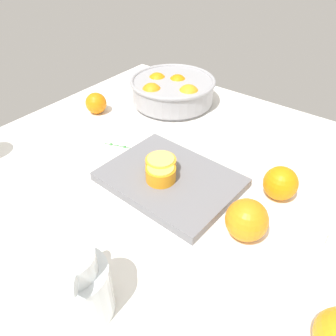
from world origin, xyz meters
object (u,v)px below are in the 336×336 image
at_px(cutting_board, 170,180).
at_px(orange_half_0, 159,173).
at_px(loose_orange_0, 96,103).
at_px(orange_half_1, 161,165).
at_px(fruit_bowl, 172,90).
at_px(juice_pitcher, 80,290).
at_px(loose_orange_2, 281,183).
at_px(loose_orange_4, 247,220).

bearing_deg(cutting_board, orange_half_0, -119.66).
height_order(orange_half_0, loose_orange_0, loose_orange_0).
height_order(cutting_board, orange_half_1, orange_half_1).
bearing_deg(fruit_bowl, juice_pitcher, -64.17).
bearing_deg(juice_pitcher, loose_orange_2, 72.43).
bearing_deg(orange_half_1, orange_half_0, -58.77).
height_order(fruit_bowl, juice_pitcher, juice_pitcher).
xyz_separation_m(juice_pitcher, loose_orange_2, (0.15, 0.46, -0.02)).
distance_m(cutting_board, loose_orange_2, 0.26).
relative_size(juice_pitcher, loose_orange_0, 2.23).
xyz_separation_m(fruit_bowl, loose_orange_4, (0.47, -0.37, -0.01)).
distance_m(fruit_bowl, orange_half_1, 0.41).
bearing_deg(loose_orange_0, fruit_bowl, 51.68).
relative_size(orange_half_1, loose_orange_0, 1.09).
relative_size(fruit_bowl, loose_orange_0, 4.18).
height_order(orange_half_1, loose_orange_0, loose_orange_0).
xyz_separation_m(orange_half_0, orange_half_1, (-0.01, 0.02, 0.00)).
relative_size(orange_half_0, loose_orange_0, 1.05).
distance_m(orange_half_0, orange_half_1, 0.03).
relative_size(juice_pitcher, loose_orange_4, 1.76).
bearing_deg(loose_orange_0, loose_orange_2, -1.88).
xyz_separation_m(juice_pitcher, cutting_board, (-0.08, 0.34, -0.04)).
xyz_separation_m(fruit_bowl, orange_half_0, (0.23, -0.36, -0.01)).
height_order(fruit_bowl, loose_orange_0, fruit_bowl).
height_order(fruit_bowl, cutting_board, fruit_bowl).
bearing_deg(loose_orange_2, loose_orange_0, 178.12).
relative_size(cutting_board, loose_orange_2, 3.99).
bearing_deg(orange_half_0, loose_orange_2, 30.42).
bearing_deg(loose_orange_2, orange_half_1, -155.00).
xyz_separation_m(orange_half_0, loose_orange_2, (0.24, 0.14, -0.00)).
bearing_deg(fruit_bowl, orange_half_0, -57.01).
relative_size(orange_half_1, loose_orange_4, 0.86).
relative_size(loose_orange_0, loose_orange_2, 0.87).
bearing_deg(orange_half_1, fruit_bowl, 123.10).
distance_m(cutting_board, loose_orange_0, 0.43).
height_order(loose_orange_0, loose_orange_4, loose_orange_4).
bearing_deg(cutting_board, orange_half_1, -177.43).
xyz_separation_m(fruit_bowl, loose_orange_0, (-0.16, -0.20, -0.02)).
relative_size(orange_half_1, loose_orange_2, 0.95).
distance_m(juice_pitcher, loose_orange_4, 0.34).
distance_m(loose_orange_0, loose_orange_4, 0.65).
bearing_deg(cutting_board, loose_orange_0, 161.31).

